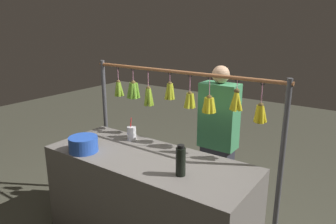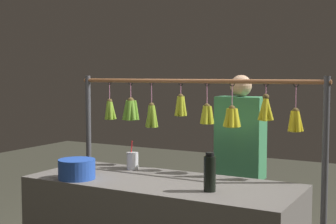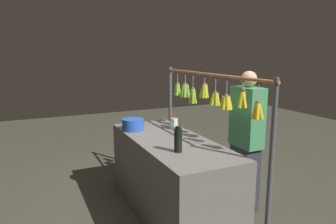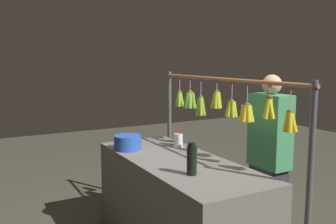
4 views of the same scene
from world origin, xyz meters
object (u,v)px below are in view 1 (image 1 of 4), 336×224
water_bottle (181,161)px  blue_bucket (83,144)px  vendor_person (218,144)px  drink_cup (132,133)px

water_bottle → blue_bucket: bearing=6.8°
vendor_person → water_bottle: bearing=98.8°
blue_bucket → drink_cup: 0.49m
water_bottle → drink_cup: 0.88m
water_bottle → vendor_person: (0.14, -0.90, -0.19)m
blue_bucket → drink_cup: bearing=-108.6°
water_bottle → blue_bucket: 0.96m
water_bottle → blue_bucket: size_ratio=0.95×
drink_cup → vendor_person: vendor_person is taller
blue_bucket → drink_cup: drink_cup is taller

